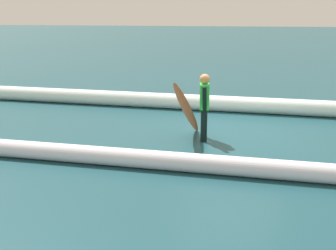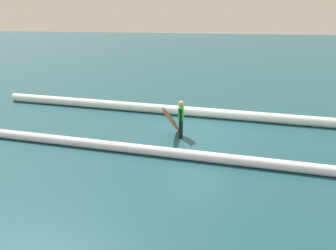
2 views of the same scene
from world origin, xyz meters
TOP-DOWN VIEW (x-y plane):
  - ground_plane at (0.00, 0.00)m, footprint 161.32×161.32m
  - surfer at (0.51, 0.72)m, footprint 0.24×0.61m
  - surfboard at (0.89, 0.77)m, footprint 0.52×1.51m
  - wave_crest_foreground at (1.27, -2.20)m, footprint 18.72×1.31m
  - wave_crest_midground at (-1.47, 2.80)m, footprint 25.91×1.24m

SIDE VIEW (x-z plane):
  - ground_plane at x=0.00m, z-range 0.00..0.00m
  - wave_crest_midground at x=-1.47m, z-range 0.00..0.34m
  - wave_crest_foreground at x=1.27m, z-range 0.00..0.44m
  - surfboard at x=0.89m, z-range -0.01..1.37m
  - surfer at x=0.51m, z-range 0.09..1.53m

